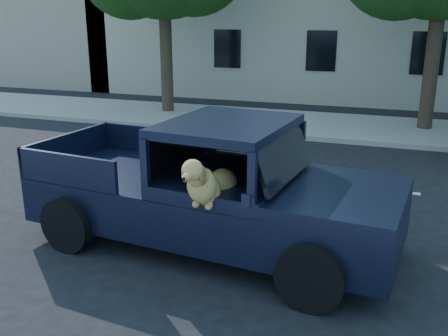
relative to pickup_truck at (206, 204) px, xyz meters
The scene contains 5 objects.
ground 1.64m from the pickup_truck, 168.94° to the left, with size 120.00×120.00×0.00m, color black.
far_sidewalk 9.62m from the pickup_truck, 98.74° to the left, with size 60.00×4.00×0.15m, color gray.
lane_stripes 3.79m from the pickup_truck, 81.65° to the left, with size 21.60×0.14×0.01m, color silver, non-canonical shape.
building_left 23.74m from the pickup_truck, 134.44° to the left, with size 12.00×6.00×8.00m, color tan.
pickup_truck is the anchor object (origin of this frame).
Camera 1 is at (4.23, -7.17, 3.57)m, focal length 40.00 mm.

